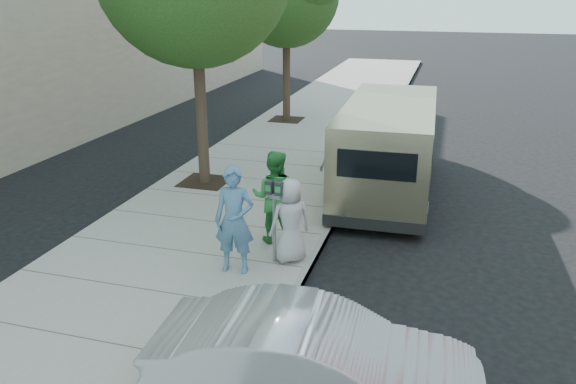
# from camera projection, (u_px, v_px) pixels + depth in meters

# --- Properties ---
(ground) EXTENTS (120.00, 120.00, 0.00)m
(ground) POSITION_uv_depth(u_px,v_px,m) (258.00, 233.00, 11.96)
(ground) COLOR black
(ground) RESTS_ON ground
(sidewalk) EXTENTS (5.00, 60.00, 0.15)m
(sidewalk) POSITION_uv_depth(u_px,v_px,m) (215.00, 225.00, 12.20)
(sidewalk) COLOR gray
(sidewalk) RESTS_ON ground
(curb_face) EXTENTS (0.12, 60.00, 0.16)m
(curb_face) POSITION_uv_depth(u_px,v_px,m) (324.00, 238.00, 11.56)
(curb_face) COLOR gray
(curb_face) RESTS_ON ground
(parking_meter) EXTENTS (0.33, 0.15, 1.57)m
(parking_meter) POSITION_uv_depth(u_px,v_px,m) (274.00, 204.00, 10.03)
(parking_meter) COLOR gray
(parking_meter) RESTS_ON sidewalk
(van) EXTENTS (2.27, 6.30, 2.31)m
(van) POSITION_uv_depth(u_px,v_px,m) (388.00, 146.00, 13.90)
(van) COLOR tan
(van) RESTS_ON ground
(sedan) EXTENTS (4.12, 1.66, 1.33)m
(sedan) POSITION_uv_depth(u_px,v_px,m) (315.00, 366.00, 6.74)
(sedan) COLOR #B7B8BE
(sedan) RESTS_ON ground
(person_officer) EXTENTS (0.76, 0.55, 1.94)m
(person_officer) POSITION_uv_depth(u_px,v_px,m) (234.00, 220.00, 9.77)
(person_officer) COLOR teal
(person_officer) RESTS_ON sidewalk
(person_green_shirt) EXTENTS (0.98, 0.80, 1.87)m
(person_green_shirt) POSITION_uv_depth(u_px,v_px,m) (274.00, 197.00, 10.97)
(person_green_shirt) COLOR #2C883A
(person_green_shirt) RESTS_ON sidewalk
(person_gray_shirt) EXTENTS (0.92, 0.87, 1.59)m
(person_gray_shirt) POSITION_uv_depth(u_px,v_px,m) (290.00, 221.00, 10.20)
(person_gray_shirt) COLOR #B1B1B4
(person_gray_shirt) RESTS_ON sidewalk
(person_striped_polo) EXTENTS (0.90, 0.95, 1.57)m
(person_striped_polo) POSITION_uv_depth(u_px,v_px,m) (336.00, 166.00, 13.36)
(person_striped_polo) COLOR gray
(person_striped_polo) RESTS_ON sidewalk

